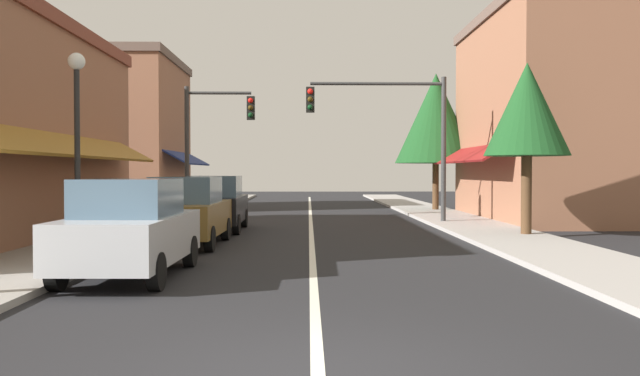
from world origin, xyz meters
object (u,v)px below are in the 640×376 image
(traffic_signal_left_corner, at_px, (210,132))
(tree_right_near, at_px, (527,110))
(parked_car_third_left, at_px, (216,204))
(parked_car_second_left, at_px, (187,212))
(tree_right_far, at_px, (436,119))
(street_lamp_left_near, at_px, (77,119))
(traffic_signal_mast_arm, at_px, (394,123))
(parked_car_nearest_left, at_px, (130,229))

(traffic_signal_left_corner, bearing_deg, tree_right_near, -34.57)
(parked_car_third_left, height_order, traffic_signal_left_corner, traffic_signal_left_corner)
(parked_car_second_left, xyz_separation_m, tree_right_far, (9.12, 14.29, 3.54))
(parked_car_third_left, bearing_deg, tree_right_far, 47.61)
(street_lamp_left_near, bearing_deg, traffic_signal_mast_arm, 50.49)
(parked_car_nearest_left, height_order, traffic_signal_left_corner, traffic_signal_left_corner)
(parked_car_second_left, xyz_separation_m, traffic_signal_left_corner, (-0.70, 8.78, 2.54))
(parked_car_nearest_left, height_order, parked_car_second_left, same)
(traffic_signal_mast_arm, relative_size, traffic_signal_left_corner, 1.02)
(parked_car_third_left, distance_m, traffic_signal_left_corner, 5.22)
(parked_car_nearest_left, bearing_deg, street_lamp_left_near, 128.14)
(parked_car_second_left, bearing_deg, street_lamp_left_near, -121.43)
(traffic_signal_left_corner, xyz_separation_m, tree_right_far, (9.83, 5.51, 1.00))
(parked_car_nearest_left, xyz_separation_m, parked_car_third_left, (0.21, 9.43, 0.00))
(tree_right_near, bearing_deg, traffic_signal_left_corner, 145.43)
(parked_car_nearest_left, relative_size, traffic_signal_mast_arm, 0.78)
(parked_car_nearest_left, xyz_separation_m, tree_right_far, (9.21, 19.42, 3.54))
(tree_right_near, bearing_deg, street_lamp_left_near, -157.13)
(parked_car_third_left, height_order, street_lamp_left_near, street_lamp_left_near)
(parked_car_second_left, relative_size, tree_right_near, 0.82)
(tree_right_near, height_order, tree_right_far, tree_right_far)
(parked_car_second_left, distance_m, street_lamp_left_near, 3.98)
(traffic_signal_mast_arm, xyz_separation_m, street_lamp_left_near, (-7.99, -9.69, -0.64))
(street_lamp_left_near, distance_m, tree_right_near, 12.11)
(street_lamp_left_near, xyz_separation_m, tree_right_far, (10.93, 17.13, 1.41))
(parked_car_third_left, relative_size, tree_right_far, 0.63)
(traffic_signal_mast_arm, relative_size, tree_right_near, 1.06)
(parked_car_nearest_left, distance_m, traffic_signal_left_corner, 14.16)
(traffic_signal_left_corner, xyz_separation_m, tree_right_near, (10.04, -6.92, 0.23))
(parked_car_nearest_left, relative_size, parked_car_second_left, 1.00)
(traffic_signal_mast_arm, relative_size, street_lamp_left_near, 1.21)
(tree_right_far, bearing_deg, traffic_signal_left_corner, -150.73)
(parked_car_second_left, distance_m, tree_right_far, 17.32)
(traffic_signal_left_corner, height_order, tree_right_near, traffic_signal_left_corner)
(traffic_signal_mast_arm, distance_m, street_lamp_left_near, 12.57)
(parked_car_third_left, distance_m, traffic_signal_mast_arm, 7.14)
(parked_car_nearest_left, height_order, tree_right_near, tree_right_near)
(parked_car_third_left, xyz_separation_m, traffic_signal_mast_arm, (6.06, 2.55, 2.77))
(parked_car_second_left, bearing_deg, parked_car_nearest_left, -89.96)
(tree_right_near, distance_m, tree_right_far, 12.45)
(parked_car_nearest_left, distance_m, traffic_signal_mast_arm, 13.80)
(parked_car_third_left, height_order, tree_right_near, tree_right_near)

